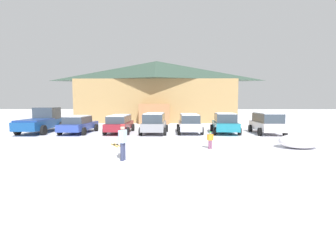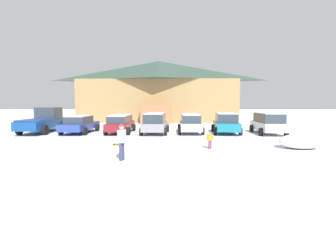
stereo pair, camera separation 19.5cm
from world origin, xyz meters
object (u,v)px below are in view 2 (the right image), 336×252
ski_lodge (158,91)px  parked_silver_wagon (190,123)px  parked_grey_wagon (155,123)px  parked_teal_hatchback (226,123)px  skier_adult_in_blue_parka (122,140)px  pickup_truck (44,121)px  skier_child_in_orange_jacket (210,139)px  pair_of_skis (116,145)px  plowed_snow_pile (300,141)px  parked_blue_hatchback (80,124)px  parked_white_suv (268,123)px  parked_maroon_van (121,123)px

ski_lodge → parked_silver_wagon: (3.55, -13.49, -3.23)m
parked_grey_wagon → parked_teal_hatchback: size_ratio=0.99×
parked_silver_wagon → skier_adult_in_blue_parka: size_ratio=2.71×
pickup_truck → skier_child_in_orange_jacket: (13.48, -7.89, -0.44)m
parked_silver_wagon → pair_of_skis: bearing=-127.3°
ski_lodge → plowed_snow_pile: 23.09m
parked_blue_hatchback → parked_teal_hatchback: size_ratio=1.11×
skier_child_in_orange_jacket → pickup_truck: bearing=149.7°
skier_child_in_orange_jacket → parked_teal_hatchback: bearing=72.4°
parked_teal_hatchback → parked_white_suv: 3.44m
ski_lodge → skier_adult_in_blue_parka: ski_lodge is taller
plowed_snow_pile → skier_adult_in_blue_parka: bearing=-161.1°
ski_lodge → parked_maroon_van: size_ratio=4.40×
parked_blue_hatchback → parked_grey_wagon: parked_grey_wagon is taller
parked_blue_hatchback → parked_white_suv: 15.82m
parked_maroon_van → skier_child_in_orange_jacket: (6.64, -7.44, -0.29)m
parked_teal_hatchback → parked_white_suv: bearing=-4.2°
pair_of_skis → skier_child_in_orange_jacket: bearing=-10.8°
parked_silver_wagon → parked_teal_hatchback: 3.00m
parked_grey_wagon → parked_teal_hatchback: bearing=2.3°
parked_blue_hatchback → plowed_snow_pile: parked_blue_hatchback is taller
parked_maroon_van → skier_adult_in_blue_parka: skier_adult_in_blue_parka is taller
skier_adult_in_blue_parka → pickup_truck: bearing=129.7°
plowed_snow_pile → parked_white_suv: bearing=85.2°
parked_maroon_van → parked_silver_wagon: parked_silver_wagon is taller
parked_grey_wagon → parked_silver_wagon: size_ratio=0.95×
parked_maroon_van → pair_of_skis: size_ratio=3.40×
parked_silver_wagon → pickup_truck: 12.81m
parked_maroon_van → parked_silver_wagon: 5.96m
parked_silver_wagon → pickup_truck: size_ratio=0.76×
pair_of_skis → plowed_snow_pile: size_ratio=0.60×
pickup_truck → skier_adult_in_blue_parka: 14.20m
parked_white_suv → skier_child_in_orange_jacket: 9.08m
parked_white_suv → pickup_truck: size_ratio=0.72×
ski_lodge → parked_grey_wagon: (0.59, -13.99, -3.18)m
parked_blue_hatchback → skier_child_in_orange_jacket: bearing=-35.6°
parked_grey_wagon → skier_child_in_orange_jacket: 7.93m
parked_teal_hatchback → plowed_snow_pile: bearing=-67.8°
parked_maroon_van → skier_adult_in_blue_parka: size_ratio=2.85×
pair_of_skis → ski_lodge: bearing=86.0°
parked_grey_wagon → skier_adult_in_blue_parka: (-0.76, -10.06, 0.02)m
parked_blue_hatchback → parked_silver_wagon: 9.41m
skier_child_in_orange_jacket → pair_of_skis: skier_child_in_orange_jacket is taller
skier_child_in_orange_jacket → pair_of_skis: bearing=169.2°
pickup_truck → skier_adult_in_blue_parka: size_ratio=3.57×
parked_grey_wagon → skier_child_in_orange_jacket: size_ratio=4.33×
pickup_truck → skier_adult_in_blue_parka: (9.08, -10.92, -0.05)m
parked_blue_hatchback → pickup_truck: pickup_truck is taller
parked_blue_hatchback → parked_white_suv: size_ratio=1.12×
parked_grey_wagon → parked_silver_wagon: 3.00m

